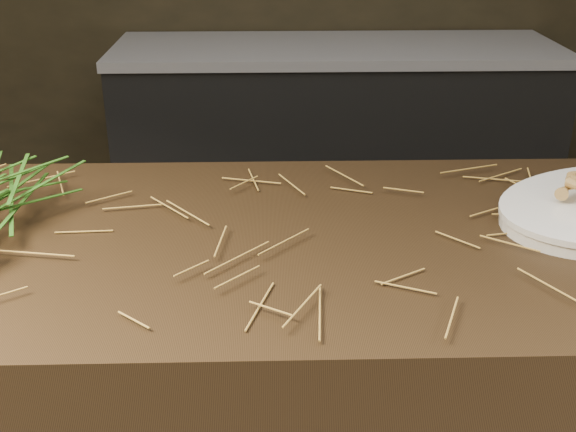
% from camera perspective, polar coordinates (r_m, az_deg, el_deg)
% --- Properties ---
extents(back_counter, '(1.82, 0.62, 0.84)m').
position_cam_1_polar(back_counter, '(3.13, 3.67, 5.82)').
color(back_counter, black).
rests_on(back_counter, ground).
extents(straw_bedding, '(1.40, 0.60, 0.02)m').
position_cam_1_polar(straw_bedding, '(1.19, -2.28, -1.11)').
color(straw_bedding, olive).
rests_on(straw_bedding, main_counter).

